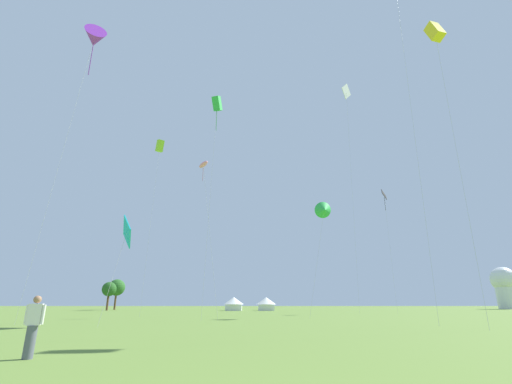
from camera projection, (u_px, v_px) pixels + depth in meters
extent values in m
cube|color=#1EB7CC|center=(127.00, 232.00, 26.82)|extent=(1.38, 2.29, 2.54)
cylinder|color=#B2B2B7|center=(113.00, 276.00, 24.90)|extent=(0.56, 1.94, 6.70)
cylinder|color=#B2B2B7|center=(410.00, 94.00, 30.75)|extent=(1.66, 1.99, 37.71)
cone|color=purple|center=(95.00, 38.00, 35.46)|extent=(3.02, 3.14, 2.60)
cylinder|color=#63238B|center=(91.00, 59.00, 34.73)|extent=(0.07, 0.07, 3.74)
cylinder|color=#B2B2B7|center=(61.00, 159.00, 30.63)|extent=(1.45, 1.68, 26.87)
cube|color=black|center=(384.00, 194.00, 59.94)|extent=(1.25, 1.75, 2.00)
cylinder|color=black|center=(385.00, 204.00, 59.44)|extent=(0.06, 0.06, 2.26)
cylinder|color=#B2B2B7|center=(391.00, 250.00, 56.30)|extent=(0.61, 1.63, 19.10)
cube|color=yellow|center=(435.00, 32.00, 28.00)|extent=(1.19, 1.55, 1.84)
cylinder|color=#B2B2B7|center=(458.00, 158.00, 24.20)|extent=(0.69, 1.05, 22.05)
ellipsoid|color=pink|center=(204.00, 164.00, 38.59)|extent=(1.66, 2.11, 0.71)
cylinder|color=#A9627C|center=(203.00, 174.00, 38.24)|extent=(0.05, 0.05, 1.54)
cylinder|color=#B2B2B7|center=(210.00, 235.00, 35.33)|extent=(2.31, 1.84, 15.97)
cube|color=green|center=(217.00, 104.00, 38.49)|extent=(1.14, 1.53, 1.70)
cylinder|color=#207C31|center=(217.00, 119.00, 37.94)|extent=(0.05, 0.05, 2.82)
cylinder|color=#B2B2B7|center=(210.00, 200.00, 34.64)|extent=(0.58, 1.10, 22.26)
cone|color=green|center=(324.00, 210.00, 42.23)|extent=(2.00, 2.10, 2.31)
cylinder|color=#B2B2B7|center=(318.00, 260.00, 39.63)|extent=(2.51, 1.66, 12.16)
cube|color=#99DB2D|center=(160.00, 146.00, 48.92)|extent=(1.36, 1.43, 1.76)
cylinder|color=#B2B2B7|center=(151.00, 224.00, 44.86)|extent=(0.17, 1.51, 22.29)
cube|color=white|center=(346.00, 91.00, 61.54)|extent=(2.13, 2.22, 2.97)
cylinder|color=#B2B2B7|center=(352.00, 191.00, 55.71)|extent=(1.10, 0.68, 36.72)
cylinder|color=#565B66|center=(30.00, 342.00, 10.13)|extent=(0.28, 0.28, 0.90)
cube|color=white|center=(35.00, 314.00, 10.35)|extent=(0.41, 0.32, 0.60)
sphere|color=#9E7051|center=(38.00, 299.00, 10.48)|extent=(0.22, 0.22, 0.22)
cylinder|color=white|center=(27.00, 314.00, 10.35)|extent=(0.09, 0.09, 0.55)
cylinder|color=white|center=(43.00, 314.00, 10.35)|extent=(0.09, 0.09, 0.55)
cube|color=white|center=(234.00, 307.00, 74.11)|extent=(3.37, 3.37, 1.26)
cone|color=white|center=(234.00, 301.00, 74.52)|extent=(4.22, 4.22, 1.48)
cube|color=white|center=(266.00, 308.00, 74.10)|extent=(3.33, 3.33, 1.25)
cone|color=white|center=(266.00, 301.00, 74.51)|extent=(4.16, 4.16, 1.46)
cylinder|color=white|center=(507.00, 297.00, 93.23)|extent=(4.80, 4.80, 6.00)
sphere|color=white|center=(504.00, 279.00, 94.61)|extent=(6.40, 6.40, 6.40)
cylinder|color=brown|center=(108.00, 302.00, 75.99)|extent=(0.44, 0.44, 3.36)
sphere|color=#23561E|center=(109.00, 289.00, 76.81)|extent=(3.02, 3.02, 3.02)
cylinder|color=brown|center=(115.00, 301.00, 84.56)|extent=(0.44, 0.44, 3.77)
sphere|color=#286023|center=(117.00, 287.00, 85.53)|extent=(3.87, 3.87, 3.87)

